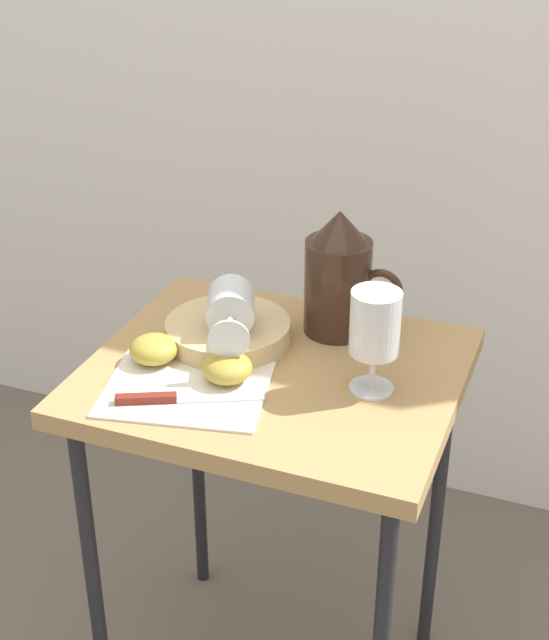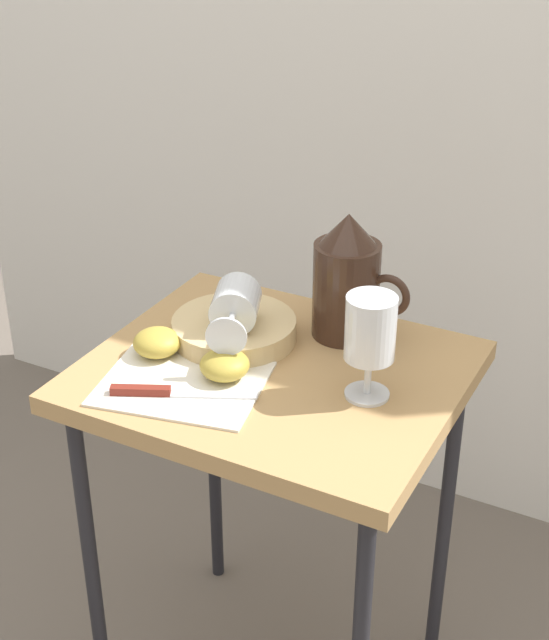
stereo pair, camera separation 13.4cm
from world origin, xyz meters
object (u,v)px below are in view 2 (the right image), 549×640
(wine_glass_tipped_near, at_px, (235,306))
(apple_half_left, at_px, (157,342))
(basket_tray, at_px, (234,330))
(apple_half_right, at_px, (225,365))
(wine_glass_upright, at_px, (370,334))
(table, at_px, (274,407))
(pitcher, at_px, (347,287))
(knife, at_px, (162,392))

(wine_glass_tipped_near, relative_size, apple_half_left, 2.15)
(basket_tray, bearing_deg, apple_half_right, -66.77)
(basket_tray, height_order, apple_half_left, apple_half_left)
(wine_glass_tipped_near, bearing_deg, apple_half_right, -69.99)
(wine_glass_upright, distance_m, apple_half_left, 0.33)
(wine_glass_tipped_near, height_order, apple_half_right, wine_glass_tipped_near)
(table, height_order, basket_tray, basket_tray)
(pitcher, height_order, wine_glass_upright, pitcher)
(wine_glass_upright, relative_size, wine_glass_tipped_near, 0.99)
(wine_glass_tipped_near, height_order, apple_half_left, wine_glass_tipped_near)
(wine_glass_upright, bearing_deg, knife, -151.54)
(apple_half_right, xyz_separation_m, knife, (-0.05, -0.08, -0.02))
(pitcher, height_order, knife, pitcher)
(apple_half_left, bearing_deg, apple_half_right, -4.44)
(table, distance_m, wine_glass_tipped_near, 0.16)
(basket_tray, relative_size, knife, 1.00)
(basket_tray, distance_m, knife, 0.19)
(pitcher, height_order, apple_half_left, pitcher)
(table, height_order, apple_half_left, apple_half_left)
(wine_glass_tipped_near, distance_m, apple_half_left, 0.13)
(basket_tray, relative_size, wine_glass_tipped_near, 1.24)
(apple_half_left, bearing_deg, wine_glass_upright, 8.10)
(wine_glass_upright, bearing_deg, basket_tray, 167.92)
(basket_tray, bearing_deg, knife, -92.41)
(basket_tray, xyz_separation_m, wine_glass_upright, (0.25, -0.05, 0.08))
(wine_glass_upright, distance_m, knife, 0.30)
(table, height_order, wine_glass_upright, wine_glass_upright)
(apple_half_left, height_order, knife, apple_half_left)
(basket_tray, distance_m, apple_half_left, 0.12)
(basket_tray, xyz_separation_m, apple_half_left, (-0.08, -0.10, 0.01))
(basket_tray, relative_size, apple_half_left, 2.67)
(pitcher, xyz_separation_m, wine_glass_tipped_near, (-0.13, -0.12, -0.01))
(table, bearing_deg, basket_tray, 154.21)
(table, bearing_deg, apple_half_left, -162.98)
(apple_half_left, relative_size, apple_half_right, 1.00)
(basket_tray, height_order, pitcher, pitcher)
(table, xyz_separation_m, apple_half_left, (-0.17, -0.05, 0.09))
(knife, bearing_deg, wine_glass_upright, 28.46)
(table, height_order, wine_glass_tipped_near, wine_glass_tipped_near)
(table, xyz_separation_m, wine_glass_upright, (0.15, -0.01, 0.17))
(apple_half_left, bearing_deg, wine_glass_tipped_near, 41.67)
(apple_half_right, bearing_deg, apple_half_left, 175.56)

